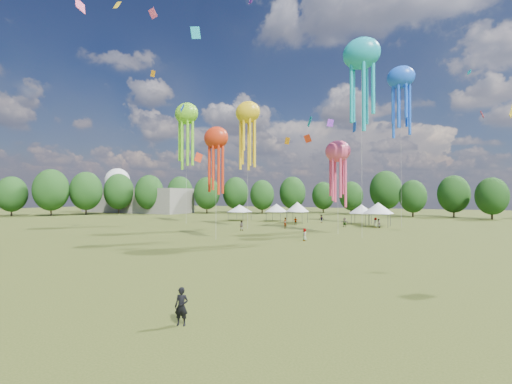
% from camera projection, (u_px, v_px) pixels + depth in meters
% --- Properties ---
extents(ground, '(300.00, 300.00, 0.00)m').
position_uv_depth(ground, '(99.00, 285.00, 22.22)').
color(ground, '#384416').
rests_on(ground, ground).
extents(observer_main, '(0.69, 0.56, 1.64)m').
position_uv_depth(observer_main, '(181.00, 306.00, 15.22)').
color(observer_main, black).
rests_on(observer_main, ground).
extents(spectator_near, '(0.80, 0.63, 1.63)m').
position_uv_depth(spectator_near, '(241.00, 226.00, 56.35)').
color(spectator_near, gray).
rests_on(spectator_near, ground).
extents(spectators_far, '(15.92, 30.30, 1.89)m').
position_uv_depth(spectators_far, '(334.00, 223.00, 62.98)').
color(spectators_far, gray).
rests_on(spectators_far, ground).
extents(festival_tents, '(35.95, 9.60, 4.42)m').
position_uv_depth(festival_tents, '(308.00, 208.00, 72.44)').
color(festival_tents, '#47474C').
rests_on(festival_tents, ground).
extents(show_kites, '(44.30, 32.79, 28.93)m').
position_uv_depth(show_kites, '(288.00, 114.00, 58.60)').
color(show_kites, yellow).
rests_on(show_kites, ground).
extents(small_kites, '(78.82, 59.48, 45.12)m').
position_uv_depth(small_kites, '(320.00, 56.00, 59.55)').
color(small_kites, yellow).
rests_on(small_kites, ground).
extents(treeline, '(201.57, 95.24, 13.43)m').
position_uv_depth(treeline, '(324.00, 192.00, 79.58)').
color(treeline, '#38281C').
rests_on(treeline, ground).
extents(hangar, '(40.00, 12.00, 8.00)m').
position_uv_depth(hangar, '(136.00, 201.00, 119.30)').
color(hangar, gray).
rests_on(hangar, ground).
extents(radome, '(9.00, 9.00, 16.00)m').
position_uv_depth(radome, '(117.00, 184.00, 132.05)').
color(radome, white).
rests_on(radome, ground).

